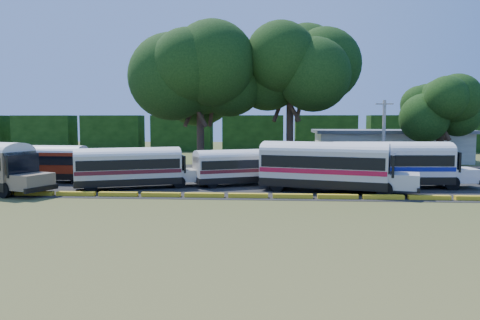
# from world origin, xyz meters

# --- Properties ---
(ground) EXTENTS (160.00, 160.00, 0.00)m
(ground) POSITION_xyz_m (0.00, 0.00, 0.00)
(ground) COLOR #334A18
(ground) RESTS_ON ground
(asphalt_strip) EXTENTS (64.00, 24.00, 0.02)m
(asphalt_strip) POSITION_xyz_m (1.00, 12.00, 0.01)
(asphalt_strip) COLOR black
(asphalt_strip) RESTS_ON ground
(curb) EXTENTS (53.70, 0.45, 0.30)m
(curb) POSITION_xyz_m (-0.00, 1.00, 0.15)
(curb) COLOR yellow
(curb) RESTS_ON ground
(terminal_building) EXTENTS (19.00, 9.00, 4.00)m
(terminal_building) POSITION_xyz_m (18.00, 30.00, 2.03)
(terminal_building) COLOR silver
(terminal_building) RESTS_ON ground
(treeline_backdrop) EXTENTS (130.00, 4.00, 6.00)m
(treeline_backdrop) POSITION_xyz_m (0.00, 48.00, 3.00)
(treeline_backdrop) COLOR black
(treeline_backdrop) RESTS_ON ground
(bus_red) EXTENTS (9.64, 2.77, 3.14)m
(bus_red) POSITION_xyz_m (-16.32, 7.83, 1.80)
(bus_red) COLOR black
(bus_red) RESTS_ON ground
(bus_cream_west) EXTENTS (9.83, 5.74, 3.17)m
(bus_cream_west) POSITION_xyz_m (-7.68, 4.61, 1.79)
(bus_cream_west) COLOR black
(bus_cream_west) RESTS_ON ground
(bus_cream_east) EXTENTS (8.99, 5.58, 2.92)m
(bus_cream_east) POSITION_xyz_m (0.67, 7.06, 1.65)
(bus_cream_east) COLOR black
(bus_cream_east) RESTS_ON ground
(bus_white_red) EXTENTS (11.52, 5.84, 3.68)m
(bus_white_red) POSITION_xyz_m (7.14, 3.96, 2.08)
(bus_white_red) COLOR black
(bus_white_red) RESTS_ON ground
(bus_white_blue) EXTENTS (11.09, 3.30, 3.60)m
(bus_white_blue) POSITION_xyz_m (12.56, 6.39, 2.04)
(bus_white_blue) COLOR black
(bus_white_blue) RESTS_ON ground
(tree_west) EXTENTS (11.94, 11.94, 14.57)m
(tree_west) POSITION_xyz_m (-4.67, 20.21, 10.16)
(tree_west) COLOR #3D281E
(tree_west) RESTS_ON ground
(tree_center) EXTENTS (11.07, 11.07, 15.40)m
(tree_center) POSITION_xyz_m (5.11, 22.26, 11.29)
(tree_center) COLOR #3D281E
(tree_center) RESTS_ON ground
(tree_east) EXTENTS (6.99, 6.99, 9.64)m
(tree_east) POSITION_xyz_m (21.19, 21.35, 7.00)
(tree_east) COLOR #3D281E
(tree_east) RESTS_ON ground
(utility_pole) EXTENTS (1.60, 0.30, 7.06)m
(utility_pole) POSITION_xyz_m (13.26, 12.99, 3.64)
(utility_pole) COLOR gray
(utility_pole) RESTS_ON ground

